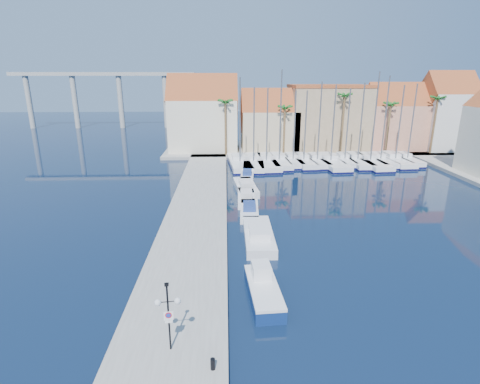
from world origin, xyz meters
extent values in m
plane|color=black|center=(0.00, 0.00, 0.00)|extent=(260.00, 260.00, 0.00)
cube|color=gray|center=(-9.00, 13.50, 0.25)|extent=(6.00, 77.00, 0.50)
cube|color=gray|center=(10.00, 48.00, 0.25)|extent=(54.00, 16.00, 0.50)
cylinder|color=black|center=(-8.86, -6.17, 2.37)|extent=(0.09, 0.09, 3.73)
cylinder|color=black|center=(-9.09, -6.19, 3.20)|extent=(0.47, 0.10, 0.05)
cylinder|color=black|center=(-8.63, -6.14, 3.20)|extent=(0.47, 0.10, 0.05)
sphere|color=white|center=(-9.32, -6.22, 3.20)|extent=(0.34, 0.34, 0.34)
sphere|color=white|center=(-8.39, -6.11, 3.20)|extent=(0.34, 0.34, 0.34)
cube|color=black|center=(-8.86, -6.17, 4.14)|extent=(0.22, 0.13, 0.15)
cube|color=white|center=(-8.85, -6.22, 2.46)|extent=(0.47, 0.08, 0.47)
cylinder|color=red|center=(-8.85, -6.24, 2.51)|extent=(0.32, 0.05, 0.32)
cylinder|color=#1933A5|center=(-8.85, -6.25, 2.51)|extent=(0.22, 0.04, 0.22)
cube|color=white|center=(-8.85, -6.22, 2.13)|extent=(0.37, 0.07, 0.13)
cylinder|color=black|center=(-6.72, -7.59, 0.78)|extent=(0.23, 0.23, 0.57)
cube|color=navy|center=(-3.73, -1.21, 0.41)|extent=(2.17, 5.52, 0.81)
cube|color=white|center=(-3.73, -1.21, 0.90)|extent=(2.17, 5.52, 0.18)
cube|color=white|center=(-3.80, -0.13, 1.40)|extent=(1.27, 1.52, 0.99)
cube|color=white|center=(-3.28, 7.67, 0.40)|extent=(2.44, 7.50, 0.80)
cube|color=white|center=(-3.28, 6.92, 1.10)|extent=(1.69, 2.63, 0.60)
cube|color=white|center=(-3.68, 13.91, 0.40)|extent=(2.09, 5.63, 0.80)
cube|color=navy|center=(-3.72, 13.36, 1.10)|extent=(1.35, 2.01, 0.60)
cube|color=white|center=(-3.79, 18.05, 0.40)|extent=(2.05, 5.80, 0.80)
cube|color=white|center=(-3.81, 17.48, 1.10)|extent=(1.36, 2.05, 0.60)
cube|color=white|center=(-3.63, 22.29, 0.40)|extent=(2.96, 7.29, 0.80)
cube|color=white|center=(-3.56, 21.58, 1.10)|extent=(1.83, 2.63, 0.60)
cube|color=white|center=(-3.10, 27.65, 0.40)|extent=(2.17, 5.42, 0.80)
cube|color=navy|center=(-3.15, 27.12, 1.10)|extent=(1.35, 1.95, 0.60)
cube|color=white|center=(-3.89, 35.14, 0.50)|extent=(3.88, 11.71, 1.00)
cube|color=#0C0E40|center=(-3.89, 35.14, 0.18)|extent=(3.95, 11.78, 0.28)
cube|color=white|center=(-3.98, 36.29, 1.30)|extent=(2.36, 3.61, 0.60)
cylinder|color=slate|center=(-3.84, 34.57, 7.17)|extent=(0.20, 0.20, 12.35)
cube|color=white|center=(-1.71, 35.24, 0.50)|extent=(3.89, 12.01, 1.00)
cube|color=#0C0E40|center=(-1.71, 35.24, 0.18)|extent=(3.95, 12.08, 0.28)
cube|color=white|center=(-1.62, 36.42, 1.30)|extent=(2.39, 3.69, 0.60)
cylinder|color=slate|center=(-1.75, 34.65, 6.47)|extent=(0.20, 0.20, 10.94)
cube|color=white|center=(0.23, 35.45, 0.50)|extent=(3.74, 11.92, 1.00)
cube|color=#0C0E40|center=(0.23, 35.45, 0.18)|extent=(3.81, 11.98, 0.28)
cube|color=white|center=(0.16, 36.62, 1.30)|extent=(2.34, 3.65, 0.60)
cylinder|color=slate|center=(0.27, 34.86, 6.41)|extent=(0.20, 0.20, 10.82)
cube|color=white|center=(2.33, 36.03, 0.50)|extent=(3.13, 10.61, 1.00)
cube|color=#0C0E40|center=(2.33, 36.03, 0.18)|extent=(3.19, 10.67, 0.28)
cube|color=white|center=(2.29, 37.08, 1.30)|extent=(2.03, 3.22, 0.60)
cylinder|color=slate|center=(2.35, 35.50, 7.70)|extent=(0.20, 0.20, 13.40)
cube|color=white|center=(4.60, 36.28, 0.50)|extent=(2.62, 8.89, 1.00)
cube|color=#0C0E40|center=(4.60, 36.28, 0.18)|extent=(2.68, 8.95, 0.28)
cube|color=white|center=(4.56, 37.16, 1.30)|extent=(1.70, 2.70, 0.60)
cylinder|color=slate|center=(4.61, 35.84, 6.20)|extent=(0.20, 0.20, 10.40)
cube|color=white|center=(6.19, 35.88, 0.50)|extent=(3.12, 9.77, 1.00)
cube|color=#0C0E40|center=(6.19, 35.88, 0.18)|extent=(3.18, 9.83, 0.28)
cube|color=white|center=(6.13, 36.85, 1.30)|extent=(1.93, 2.99, 0.60)
cylinder|color=slate|center=(6.22, 35.40, 6.22)|extent=(0.20, 0.20, 10.44)
cube|color=white|center=(8.34, 35.88, 0.50)|extent=(3.01, 9.12, 1.00)
cube|color=#0C0E40|center=(8.34, 35.88, 0.18)|extent=(3.07, 9.18, 0.28)
cube|color=white|center=(8.27, 36.77, 1.30)|extent=(1.83, 2.81, 0.60)
cylinder|color=slate|center=(8.37, 35.43, 6.86)|extent=(0.20, 0.20, 11.73)
cube|color=white|center=(10.31, 35.40, 0.50)|extent=(3.96, 12.04, 1.00)
cube|color=#0C0E40|center=(10.31, 35.40, 0.18)|extent=(4.03, 12.10, 0.28)
cube|color=white|center=(10.22, 36.58, 1.30)|extent=(2.42, 3.70, 0.60)
cylinder|color=slate|center=(10.35, 34.81, 6.65)|extent=(0.20, 0.20, 11.29)
cube|color=white|center=(12.84, 36.13, 0.50)|extent=(2.17, 8.18, 1.00)
cube|color=#0C0E40|center=(12.84, 36.13, 0.18)|extent=(2.23, 8.24, 0.28)
cube|color=white|center=(12.85, 36.94, 1.30)|extent=(1.50, 2.46, 0.60)
cylinder|color=slate|center=(12.84, 35.72, 6.36)|extent=(0.20, 0.20, 10.72)
cube|color=white|center=(14.83, 36.00, 0.50)|extent=(2.80, 10.64, 1.00)
cube|color=#0C0E40|center=(14.83, 36.00, 0.18)|extent=(2.86, 10.70, 0.28)
cube|color=white|center=(14.84, 37.06, 1.30)|extent=(1.95, 3.19, 0.60)
cylinder|color=slate|center=(14.83, 35.47, 6.76)|extent=(0.20, 0.20, 11.53)
cube|color=white|center=(16.54, 35.26, 0.50)|extent=(3.77, 11.72, 1.00)
cube|color=#0C0E40|center=(16.54, 35.26, 0.18)|extent=(3.83, 11.79, 0.28)
cube|color=white|center=(16.47, 36.41, 1.30)|extent=(2.33, 3.60, 0.60)
cylinder|color=slate|center=(16.58, 34.68, 7.56)|extent=(0.20, 0.20, 13.13)
cube|color=white|center=(18.55, 36.08, 0.50)|extent=(2.86, 9.61, 1.00)
cube|color=#0C0E40|center=(18.55, 36.08, 0.18)|extent=(2.93, 9.67, 0.28)
cube|color=white|center=(18.51, 37.03, 1.30)|extent=(1.85, 2.92, 0.60)
cylinder|color=slate|center=(18.57, 35.61, 7.28)|extent=(0.20, 0.20, 12.56)
cube|color=white|center=(21.01, 36.27, 0.50)|extent=(3.01, 10.58, 1.00)
cube|color=#0C0E40|center=(21.01, 36.27, 0.18)|extent=(3.07, 10.64, 0.28)
cube|color=white|center=(20.98, 37.32, 1.30)|extent=(1.99, 3.20, 0.60)
cylinder|color=slate|center=(21.02, 35.74, 6.60)|extent=(0.20, 0.20, 11.21)
cube|color=white|center=(23.01, 36.29, 0.50)|extent=(2.60, 8.40, 1.00)
cube|color=#0C0E40|center=(23.01, 36.29, 0.18)|extent=(2.66, 8.46, 0.28)
cube|color=white|center=(22.97, 37.12, 1.30)|extent=(1.64, 2.57, 0.60)
cylinder|color=slate|center=(23.04, 35.87, 6.71)|extent=(0.20, 0.20, 11.42)
cube|color=beige|center=(-10.00, 47.00, 5.00)|extent=(12.00, 9.00, 9.00)
cube|color=#943D20|center=(-10.00, 47.00, 9.50)|extent=(12.30, 9.00, 9.00)
cube|color=#CCB690|center=(2.00, 47.00, 4.00)|extent=(10.00, 8.00, 7.00)
cube|color=#943D20|center=(2.00, 47.00, 7.50)|extent=(10.30, 8.00, 8.00)
cube|color=tan|center=(13.00, 48.00, 6.00)|extent=(14.00, 10.00, 11.00)
cube|color=#943D20|center=(13.00, 48.00, 11.75)|extent=(14.20, 10.20, 0.50)
cube|color=tan|center=(25.00, 47.00, 4.50)|extent=(10.00, 8.00, 8.00)
cube|color=#943D20|center=(25.00, 47.00, 8.50)|extent=(10.30, 8.00, 8.00)
cube|color=silver|center=(34.00, 46.00, 5.50)|extent=(8.00, 8.00, 10.00)
cube|color=#943D20|center=(34.00, 46.00, 10.50)|extent=(8.30, 8.00, 8.00)
cylinder|color=brown|center=(-6.00, 42.00, 5.00)|extent=(0.36, 0.36, 9.00)
sphere|color=#1C6320|center=(-6.00, 42.00, 9.35)|extent=(2.60, 2.60, 2.60)
cylinder|color=brown|center=(4.00, 42.00, 4.50)|extent=(0.36, 0.36, 8.00)
sphere|color=#1C6320|center=(4.00, 42.00, 8.35)|extent=(2.60, 2.60, 2.60)
cylinder|color=brown|center=(14.00, 42.00, 5.50)|extent=(0.36, 0.36, 10.00)
sphere|color=#1C6320|center=(14.00, 42.00, 10.35)|extent=(2.60, 2.60, 2.60)
cylinder|color=brown|center=(22.00, 42.00, 4.75)|extent=(0.36, 0.36, 8.50)
sphere|color=#1C6320|center=(22.00, 42.00, 8.85)|extent=(2.60, 2.60, 2.60)
cylinder|color=brown|center=(30.00, 42.00, 5.25)|extent=(0.36, 0.36, 9.50)
sphere|color=#1C6320|center=(30.00, 42.00, 9.85)|extent=(2.60, 2.60, 2.60)
cube|color=#9E9E99|center=(-38.00, 82.00, 14.00)|extent=(48.00, 2.20, 0.90)
cylinder|color=#9E9E99|center=(-58.00, 82.00, 7.00)|extent=(1.40, 1.40, 14.00)
cylinder|color=#9E9E99|center=(-46.00, 82.00, 7.00)|extent=(1.40, 1.40, 14.00)
cylinder|color=#9E9E99|center=(-34.00, 82.00, 7.00)|extent=(1.40, 1.40, 14.00)
cylinder|color=#9E9E99|center=(-22.00, 82.00, 7.00)|extent=(1.40, 1.40, 14.00)
camera|label=1|loc=(-6.00, -21.74, 13.50)|focal=28.00mm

